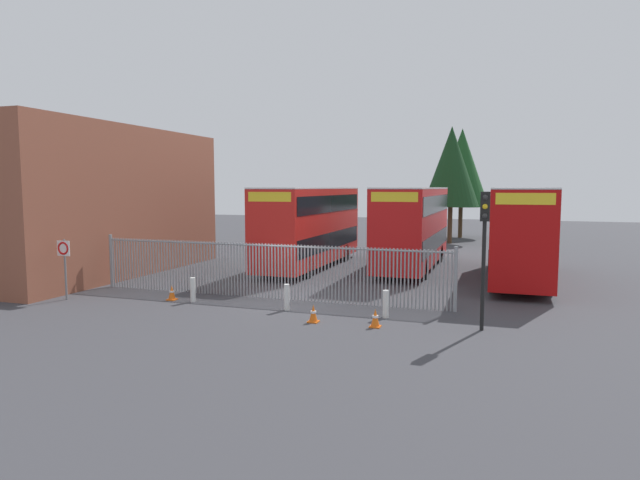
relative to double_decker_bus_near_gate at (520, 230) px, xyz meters
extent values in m
plane|color=#3D3D42|center=(-8.77, 0.36, -2.42)|extent=(100.00, 100.00, 0.00)
cube|color=brown|center=(-22.68, -4.66, 1.29)|extent=(9.88, 14.05, 7.42)
cylinder|color=gray|center=(-17.24, -7.64, -1.32)|extent=(0.06, 0.06, 2.20)
cylinder|color=gray|center=(-17.10, -7.64, -1.32)|extent=(0.06, 0.06, 2.20)
cylinder|color=gray|center=(-16.96, -7.64, -1.32)|extent=(0.06, 0.06, 2.20)
cylinder|color=gray|center=(-16.82, -7.64, -1.32)|extent=(0.06, 0.06, 2.20)
cylinder|color=gray|center=(-16.68, -7.64, -1.32)|extent=(0.06, 0.06, 2.20)
cylinder|color=gray|center=(-16.54, -7.64, -1.32)|extent=(0.06, 0.06, 2.20)
cylinder|color=gray|center=(-16.40, -7.64, -1.32)|extent=(0.06, 0.06, 2.20)
cylinder|color=gray|center=(-16.26, -7.64, -1.32)|extent=(0.06, 0.06, 2.20)
cylinder|color=gray|center=(-16.12, -7.64, -1.32)|extent=(0.06, 0.06, 2.20)
cylinder|color=gray|center=(-15.98, -7.64, -1.32)|extent=(0.06, 0.06, 2.20)
cylinder|color=gray|center=(-15.84, -7.64, -1.32)|extent=(0.06, 0.06, 2.20)
cylinder|color=gray|center=(-15.70, -7.64, -1.32)|extent=(0.06, 0.06, 2.20)
cylinder|color=gray|center=(-15.56, -7.64, -1.32)|extent=(0.06, 0.06, 2.20)
cylinder|color=gray|center=(-15.42, -7.64, -1.32)|extent=(0.06, 0.06, 2.20)
cylinder|color=gray|center=(-15.28, -7.64, -1.32)|extent=(0.06, 0.06, 2.20)
cylinder|color=gray|center=(-15.14, -7.64, -1.32)|extent=(0.06, 0.06, 2.20)
cylinder|color=gray|center=(-15.00, -7.64, -1.32)|extent=(0.06, 0.06, 2.20)
cylinder|color=gray|center=(-14.86, -7.64, -1.32)|extent=(0.06, 0.06, 2.20)
cylinder|color=gray|center=(-14.72, -7.64, -1.32)|extent=(0.06, 0.06, 2.20)
cylinder|color=gray|center=(-14.58, -7.64, -1.32)|extent=(0.06, 0.06, 2.20)
cylinder|color=gray|center=(-14.45, -7.64, -1.32)|extent=(0.06, 0.06, 2.20)
cylinder|color=gray|center=(-14.31, -7.64, -1.32)|extent=(0.06, 0.06, 2.20)
cylinder|color=gray|center=(-14.17, -7.64, -1.32)|extent=(0.06, 0.06, 2.20)
cylinder|color=gray|center=(-14.03, -7.64, -1.32)|extent=(0.06, 0.06, 2.20)
cylinder|color=gray|center=(-13.89, -7.64, -1.32)|extent=(0.06, 0.06, 2.20)
cylinder|color=gray|center=(-13.75, -7.64, -1.32)|extent=(0.06, 0.06, 2.20)
cylinder|color=gray|center=(-13.61, -7.64, -1.32)|extent=(0.06, 0.06, 2.20)
cylinder|color=gray|center=(-13.47, -7.64, -1.32)|extent=(0.06, 0.06, 2.20)
cylinder|color=gray|center=(-13.33, -7.64, -1.32)|extent=(0.06, 0.06, 2.20)
cylinder|color=gray|center=(-13.19, -7.64, -1.32)|extent=(0.06, 0.06, 2.20)
cylinder|color=gray|center=(-13.05, -7.64, -1.32)|extent=(0.06, 0.06, 2.20)
cylinder|color=gray|center=(-12.91, -7.64, -1.32)|extent=(0.06, 0.06, 2.20)
cylinder|color=gray|center=(-12.77, -7.64, -1.32)|extent=(0.06, 0.06, 2.20)
cylinder|color=gray|center=(-12.63, -7.64, -1.32)|extent=(0.06, 0.06, 2.20)
cylinder|color=gray|center=(-12.49, -7.64, -1.32)|extent=(0.06, 0.06, 2.20)
cylinder|color=gray|center=(-12.35, -7.64, -1.32)|extent=(0.06, 0.06, 2.20)
cylinder|color=gray|center=(-12.21, -7.64, -1.32)|extent=(0.06, 0.06, 2.20)
cylinder|color=gray|center=(-12.07, -7.64, -1.32)|extent=(0.06, 0.06, 2.20)
cylinder|color=gray|center=(-11.93, -7.64, -1.32)|extent=(0.06, 0.06, 2.20)
cylinder|color=gray|center=(-11.79, -7.64, -1.32)|extent=(0.06, 0.06, 2.20)
cylinder|color=gray|center=(-11.65, -7.64, -1.32)|extent=(0.06, 0.06, 2.20)
cylinder|color=gray|center=(-11.51, -7.64, -1.32)|extent=(0.06, 0.06, 2.20)
cylinder|color=gray|center=(-11.37, -7.64, -1.32)|extent=(0.06, 0.06, 2.20)
cylinder|color=gray|center=(-11.23, -7.64, -1.32)|extent=(0.06, 0.06, 2.20)
cylinder|color=gray|center=(-11.09, -7.64, -1.32)|extent=(0.06, 0.06, 2.20)
cylinder|color=gray|center=(-10.95, -7.64, -1.32)|extent=(0.06, 0.06, 2.20)
cylinder|color=gray|center=(-10.81, -7.64, -1.32)|extent=(0.06, 0.06, 2.20)
cylinder|color=gray|center=(-10.67, -7.64, -1.32)|extent=(0.06, 0.06, 2.20)
cylinder|color=gray|center=(-10.53, -7.64, -1.32)|extent=(0.06, 0.06, 2.20)
cylinder|color=gray|center=(-10.39, -7.64, -1.32)|extent=(0.06, 0.06, 2.20)
cylinder|color=gray|center=(-10.25, -7.64, -1.32)|extent=(0.06, 0.06, 2.20)
cylinder|color=gray|center=(-10.11, -7.64, -1.32)|extent=(0.06, 0.06, 2.20)
cylinder|color=gray|center=(-9.97, -7.64, -1.32)|extent=(0.06, 0.06, 2.20)
cylinder|color=gray|center=(-9.83, -7.64, -1.32)|extent=(0.06, 0.06, 2.20)
cylinder|color=gray|center=(-9.69, -7.64, -1.32)|extent=(0.06, 0.06, 2.20)
cylinder|color=gray|center=(-9.56, -7.64, -1.32)|extent=(0.06, 0.06, 2.20)
cylinder|color=gray|center=(-9.42, -7.64, -1.32)|extent=(0.06, 0.06, 2.20)
cylinder|color=gray|center=(-9.28, -7.64, -1.32)|extent=(0.06, 0.06, 2.20)
cylinder|color=gray|center=(-9.14, -7.64, -1.32)|extent=(0.06, 0.06, 2.20)
cylinder|color=gray|center=(-9.00, -7.64, -1.32)|extent=(0.06, 0.06, 2.20)
cylinder|color=gray|center=(-8.86, -7.64, -1.32)|extent=(0.06, 0.06, 2.20)
cylinder|color=gray|center=(-8.72, -7.64, -1.32)|extent=(0.06, 0.06, 2.20)
cylinder|color=gray|center=(-8.58, -7.64, -1.32)|extent=(0.06, 0.06, 2.20)
cylinder|color=gray|center=(-8.44, -7.64, -1.32)|extent=(0.06, 0.06, 2.20)
cylinder|color=gray|center=(-8.30, -7.64, -1.32)|extent=(0.06, 0.06, 2.20)
cylinder|color=gray|center=(-8.16, -7.64, -1.32)|extent=(0.06, 0.06, 2.20)
cylinder|color=gray|center=(-8.02, -7.64, -1.32)|extent=(0.06, 0.06, 2.20)
cylinder|color=gray|center=(-7.88, -7.64, -1.32)|extent=(0.06, 0.06, 2.20)
cylinder|color=gray|center=(-7.74, -7.64, -1.32)|extent=(0.06, 0.06, 2.20)
cylinder|color=gray|center=(-7.60, -7.64, -1.32)|extent=(0.06, 0.06, 2.20)
cylinder|color=gray|center=(-7.46, -7.64, -1.32)|extent=(0.06, 0.06, 2.20)
cylinder|color=gray|center=(-7.32, -7.64, -1.32)|extent=(0.06, 0.06, 2.20)
cylinder|color=gray|center=(-7.18, -7.64, -1.32)|extent=(0.06, 0.06, 2.20)
cylinder|color=gray|center=(-7.04, -7.64, -1.32)|extent=(0.06, 0.06, 2.20)
cylinder|color=gray|center=(-6.90, -7.64, -1.32)|extent=(0.06, 0.06, 2.20)
cylinder|color=gray|center=(-6.76, -7.64, -1.32)|extent=(0.06, 0.06, 2.20)
cylinder|color=gray|center=(-6.62, -7.64, -1.32)|extent=(0.06, 0.06, 2.20)
cylinder|color=gray|center=(-6.48, -7.64, -1.32)|extent=(0.06, 0.06, 2.20)
cylinder|color=gray|center=(-6.34, -7.64, -1.32)|extent=(0.06, 0.06, 2.20)
cylinder|color=gray|center=(-6.20, -7.64, -1.32)|extent=(0.06, 0.06, 2.20)
cylinder|color=gray|center=(-6.06, -7.64, -1.32)|extent=(0.06, 0.06, 2.20)
cylinder|color=gray|center=(-5.92, -7.64, -1.32)|extent=(0.06, 0.06, 2.20)
cylinder|color=gray|center=(-5.78, -7.64, -1.32)|extent=(0.06, 0.06, 2.20)
cylinder|color=gray|center=(-5.64, -7.64, -1.32)|extent=(0.06, 0.06, 2.20)
cylinder|color=gray|center=(-5.50, -7.64, -1.32)|extent=(0.06, 0.06, 2.20)
cylinder|color=gray|center=(-5.36, -7.64, -1.32)|extent=(0.06, 0.06, 2.20)
cylinder|color=gray|center=(-5.22, -7.64, -1.32)|extent=(0.06, 0.06, 2.20)
cylinder|color=gray|center=(-5.08, -7.64, -1.32)|extent=(0.06, 0.06, 2.20)
cylinder|color=gray|center=(-4.94, -7.64, -1.32)|extent=(0.06, 0.06, 2.20)
cylinder|color=gray|center=(-4.80, -7.64, -1.32)|extent=(0.06, 0.06, 2.20)
cylinder|color=gray|center=(-4.67, -7.64, -1.32)|extent=(0.06, 0.06, 2.20)
cylinder|color=gray|center=(-4.53, -7.64, -1.32)|extent=(0.06, 0.06, 2.20)
cylinder|color=gray|center=(-4.39, -7.64, -1.32)|extent=(0.06, 0.06, 2.20)
cylinder|color=gray|center=(-4.25, -7.64, -1.32)|extent=(0.06, 0.06, 2.20)
cylinder|color=gray|center=(-4.11, -7.64, -1.32)|extent=(0.06, 0.06, 2.20)
cylinder|color=gray|center=(-3.97, -7.64, -1.32)|extent=(0.06, 0.06, 2.20)
cylinder|color=gray|center=(-3.83, -7.64, -1.32)|extent=(0.06, 0.06, 2.20)
cylinder|color=gray|center=(-3.69, -7.64, -1.32)|extent=(0.06, 0.06, 2.20)
cylinder|color=gray|center=(-3.55, -7.64, -1.32)|extent=(0.06, 0.06, 2.20)
cylinder|color=gray|center=(-3.41, -7.64, -1.32)|extent=(0.06, 0.06, 2.20)
cylinder|color=gray|center=(-3.27, -7.64, -1.32)|extent=(0.06, 0.06, 2.20)
cylinder|color=gray|center=(-3.13, -7.64, -1.32)|extent=(0.06, 0.06, 2.20)
cylinder|color=gray|center=(-2.99, -7.64, -1.32)|extent=(0.06, 0.06, 2.20)
cylinder|color=gray|center=(-2.85, -7.64, -1.32)|extent=(0.06, 0.06, 2.20)
cylinder|color=gray|center=(-2.71, -7.64, -1.32)|extent=(0.06, 0.06, 2.20)
cylinder|color=gray|center=(-2.57, -7.64, -1.32)|extent=(0.06, 0.06, 2.20)
cylinder|color=gray|center=(-2.43, -7.64, -1.32)|extent=(0.06, 0.06, 2.20)
cylinder|color=gray|center=(-2.29, -7.64, -1.32)|extent=(0.06, 0.06, 2.20)
cylinder|color=gray|center=(-9.76, -7.64, -0.30)|extent=(14.95, 0.07, 0.07)
cylinder|color=gray|center=(-17.24, -7.64, -1.25)|extent=(0.14, 0.14, 2.35)
cylinder|color=gray|center=(-2.29, -7.64, -1.25)|extent=(0.14, 0.14, 2.35)
cube|color=#B70C0C|center=(0.00, 0.01, -0.07)|extent=(2.50, 10.80, 4.00)
cube|color=black|center=(0.00, 0.01, -0.87)|extent=(2.54, 10.37, 0.90)
cube|color=black|center=(0.00, 0.01, 1.13)|extent=(2.54, 10.37, 0.90)
cube|color=yellow|center=(0.00, -5.34, 1.58)|extent=(2.12, 0.12, 0.44)
cube|color=silver|center=(0.00, 0.01, 1.96)|extent=(2.50, 10.80, 0.08)
cylinder|color=black|center=(-1.10, -3.34, -1.90)|extent=(0.30, 1.04, 1.04)
cylinder|color=black|center=(1.10, -3.34, -1.90)|extent=(0.30, 1.04, 1.04)
cylinder|color=black|center=(-1.10, 2.98, -1.90)|extent=(0.30, 1.04, 1.04)
cylinder|color=black|center=(1.10, 2.98, -1.90)|extent=(0.30, 1.04, 1.04)
cube|color=red|center=(-10.85, 0.72, -0.07)|extent=(2.50, 10.80, 4.00)
cube|color=black|center=(-10.85, 0.72, -0.87)|extent=(2.54, 10.37, 0.90)
cube|color=black|center=(-10.85, 0.72, 1.13)|extent=(2.54, 10.37, 0.90)
cube|color=yellow|center=(-10.85, -4.63, 1.58)|extent=(2.12, 0.12, 0.44)
cube|color=silver|center=(-10.85, 0.72, 1.96)|extent=(2.50, 10.80, 0.08)
cylinder|color=black|center=(-11.95, -2.62, -1.90)|extent=(0.30, 1.04, 1.04)
cylinder|color=black|center=(-9.75, -2.62, -1.90)|extent=(0.30, 1.04, 1.04)
cylinder|color=black|center=(-11.95, 3.69, -1.90)|extent=(0.30, 1.04, 1.04)
cylinder|color=black|center=(-9.75, 3.69, -1.90)|extent=(0.30, 1.04, 1.04)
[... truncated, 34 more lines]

